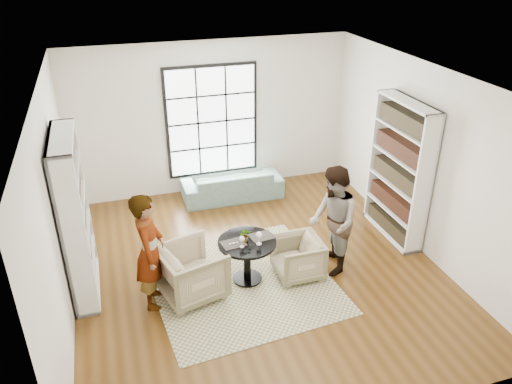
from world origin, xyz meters
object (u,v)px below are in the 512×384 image
object	(u,v)px
armchair_right	(298,258)
person_right	(333,221)
person_left	(150,251)
wine_glass_right	(259,235)
pedestal_table	(247,252)
armchair_left	(192,272)
flower_centerpiece	(245,235)
wine_glass_left	(242,239)
sofa	(232,184)

from	to	relation	value
armchair_right	person_right	world-z (taller)	person_right
armchair_right	person_left	world-z (taller)	person_left
armchair_right	wine_glass_right	bearing A→B (deg)	-88.43
armchair_right	pedestal_table	bearing A→B (deg)	-97.57
pedestal_table	armchair_left	xyz separation A→B (m)	(-0.85, -0.09, -0.11)
flower_centerpiece	wine_glass_right	bearing A→B (deg)	-41.20
armchair_left	person_left	xyz separation A→B (m)	(-0.55, 0.00, 0.47)
wine_glass_right	flower_centerpiece	bearing A→B (deg)	138.80
person_left	wine_glass_left	world-z (taller)	person_left
armchair_left	person_right	world-z (taller)	person_right
wine_glass_right	wine_glass_left	bearing A→B (deg)	179.13
wine_glass_left	flower_centerpiece	world-z (taller)	flower_centerpiece
person_left	flower_centerpiece	bearing A→B (deg)	-71.49
person_left	wine_glass_left	distance (m)	1.30
pedestal_table	wine_glass_left	world-z (taller)	wine_glass_left
wine_glass_left	wine_glass_right	bearing A→B (deg)	-0.87
pedestal_table	armchair_left	distance (m)	0.87
sofa	armchair_right	size ratio (longest dim) A/B	2.80
armchair_left	person_left	distance (m)	0.72
person_left	person_right	size ratio (longest dim) A/B	1.00
armchair_right	wine_glass_left	size ratio (longest dim) A/B	3.99
pedestal_table	person_left	world-z (taller)	person_left
armchair_left	wine_glass_right	distance (m)	1.09
person_right	wine_glass_left	world-z (taller)	person_right
armchair_right	person_left	xyz separation A→B (m)	(-2.17, 0.01, 0.54)
pedestal_table	armchair_left	bearing A→B (deg)	-173.69
pedestal_table	flower_centerpiece	xyz separation A→B (m)	(-0.02, 0.03, 0.29)
armchair_left	flower_centerpiece	bearing A→B (deg)	-96.78
sofa	armchair_left	world-z (taller)	armchair_left
armchair_left	person_right	xyz separation A→B (m)	(2.17, -0.01, 0.47)
pedestal_table	sofa	size ratio (longest dim) A/B	0.44
wine_glass_left	person_left	bearing A→B (deg)	179.03
pedestal_table	wine_glass_left	xyz separation A→B (m)	(-0.11, -0.12, 0.31)
sofa	wine_glass_right	bearing A→B (deg)	83.55
pedestal_table	flower_centerpiece	bearing A→B (deg)	131.22
armchair_left	wine_glass_left	distance (m)	0.86
wine_glass_left	armchair_left	bearing A→B (deg)	178.32
person_right	flower_centerpiece	size ratio (longest dim) A/B	8.64
sofa	flower_centerpiece	world-z (taller)	flower_centerpiece
flower_centerpiece	pedestal_table	bearing A→B (deg)	-48.78
sofa	flower_centerpiece	bearing A→B (deg)	79.64
flower_centerpiece	armchair_right	bearing A→B (deg)	-9.55
armchair_right	person_left	distance (m)	2.24
sofa	person_right	distance (m)	2.97
sofa	armchair_left	distance (m)	3.09
pedestal_table	flower_centerpiece	distance (m)	0.29
wine_glass_left	wine_glass_right	world-z (taller)	wine_glass_right
sofa	wine_glass_right	distance (m)	2.88
sofa	wine_glass_right	xyz separation A→B (m)	(-0.34, -2.81, 0.55)
pedestal_table	sofa	xyz separation A→B (m)	(0.48, 2.69, -0.22)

